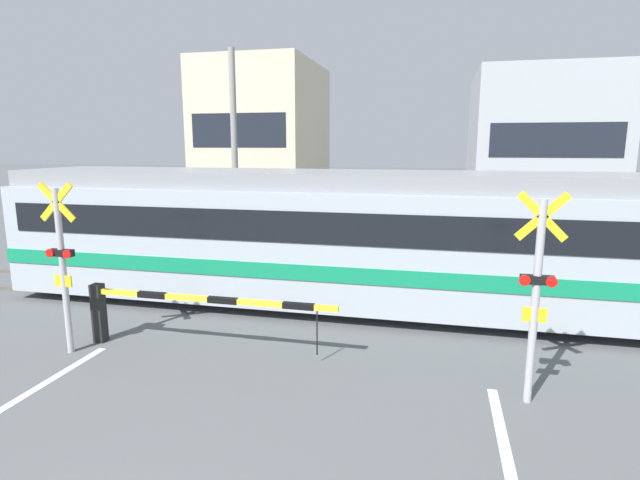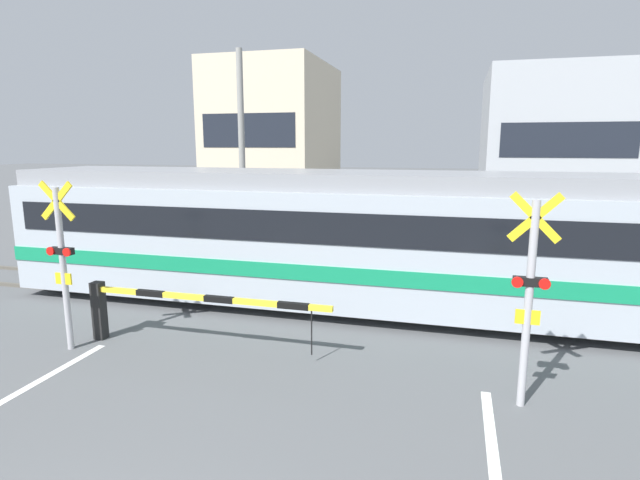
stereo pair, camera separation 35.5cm
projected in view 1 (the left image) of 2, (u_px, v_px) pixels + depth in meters
The scene contains 11 objects.
rail_track_near at pixel (318, 312), 10.82m from camera, with size 50.00×0.10×0.08m.
rail_track_far at pixel (331, 293), 12.19m from camera, with size 50.00×0.10×0.08m.
commuter_train at pixel (420, 238), 10.73m from camera, with size 18.78×2.79×3.04m.
crossing_barrier_near at pixel (161, 306), 8.89m from camera, with size 4.62×0.20×1.10m.
crossing_barrier_far at pixel (430, 248), 13.95m from camera, with size 4.62×0.20×1.10m.
crossing_signal_left at pixel (62, 261), 8.53m from camera, with size 0.68×0.15×3.01m.
crossing_signal_right at pixel (536, 290), 6.82m from camera, with size 0.68×0.15×3.01m.
pedestrian at pixel (397, 230), 15.72m from camera, with size 0.38×0.22×1.70m.
building_left_of_street at pixel (265, 140), 26.64m from camera, with size 5.50×7.33×7.79m.
building_right_of_street at pixel (538, 148), 23.64m from camera, with size 6.06×7.33×6.93m.
utility_pole_streetside at pixel (234, 151), 17.39m from camera, with size 0.22×0.22×6.84m.
Camera 1 is at (2.42, -1.91, 3.61)m, focal length 28.00 mm.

